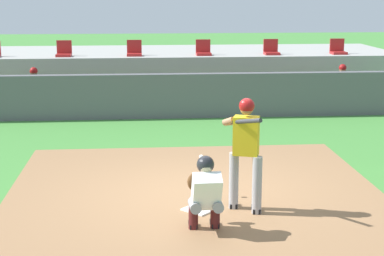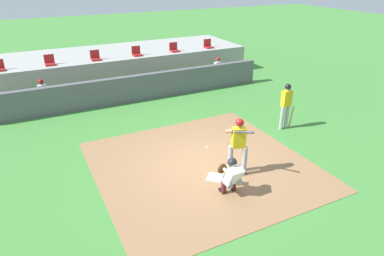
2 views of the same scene
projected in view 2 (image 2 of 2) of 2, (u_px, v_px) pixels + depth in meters
ground_plane at (202, 165)px, 10.74m from camera, size 80.00×80.00×0.00m
dirt_infield at (202, 165)px, 10.74m from camera, size 6.40×6.40×0.01m
home_plate at (215, 177)px, 10.08m from camera, size 0.62×0.62×0.02m
batter_at_plate at (238, 143)px, 9.87m from camera, size 0.59×0.86×1.80m
catcher_crouched at (231, 175)px, 9.14m from camera, size 0.49×1.89×1.13m
on_deck_batter at (286, 103)px, 12.80m from camera, size 0.58×0.23×1.79m
dugout_wall at (135, 88)px, 15.75m from camera, size 13.00×0.30×1.20m
dugout_bench at (130, 90)px, 16.72m from camera, size 11.80×0.44×0.45m
dugout_player_0 at (43, 94)px, 14.82m from camera, size 0.49×0.70×1.30m
dugout_player_1 at (219, 69)px, 18.42m from camera, size 0.49×0.70×1.30m
stands_platform at (111, 64)px, 19.27m from camera, size 15.00×4.40×1.40m
stadium_seat_1 at (50, 62)px, 16.36m from camera, size 0.46×0.46×0.48m
stadium_seat_2 at (95, 57)px, 17.24m from camera, size 0.46×0.46×0.48m
stadium_seat_3 at (137, 53)px, 18.12m from camera, size 0.46×0.46×0.48m
stadium_seat_4 at (174, 49)px, 19.00m from camera, size 0.46×0.46×0.48m
stadium_seat_5 at (208, 45)px, 19.88m from camera, size 0.46×0.46×0.48m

